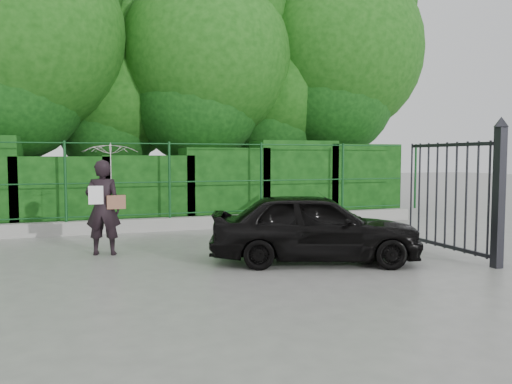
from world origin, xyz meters
name	(u,v)px	position (x,y,z in m)	size (l,w,h in m)	color
ground	(192,273)	(0.00, 0.00, 0.00)	(80.00, 80.00, 0.00)	gray
kerb	(153,225)	(0.00, 4.50, 0.15)	(14.00, 0.25, 0.30)	#9E9E99
fence	(162,180)	(0.22, 4.50, 1.20)	(14.13, 0.06, 1.80)	#11401A
hedge	(151,186)	(0.08, 5.50, 1.01)	(14.20, 1.20, 2.22)	black
trees	(176,60)	(1.14, 7.74, 4.62)	(17.10, 6.15, 8.08)	black
gate	(476,191)	(4.60, -0.72, 1.19)	(0.22, 2.33, 2.36)	black
woman	(108,181)	(-1.09, 1.94, 1.32)	(0.99, 0.99, 2.00)	black
car	(314,227)	(2.09, 0.15, 0.58)	(1.38, 3.43, 1.17)	black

